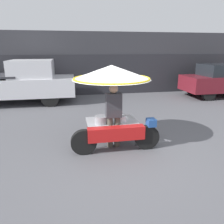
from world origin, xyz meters
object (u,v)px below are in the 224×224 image
at_px(vendor_motorcycle_cart, 112,83).
at_px(pickup_truck, 16,83).
at_px(parked_car, 223,80).
at_px(vendor_person, 114,113).

xyz_separation_m(vendor_motorcycle_cart, pickup_truck, (-3.33, 4.97, -0.64)).
relative_size(parked_car, pickup_truck, 0.79).
relative_size(vendor_motorcycle_cart, pickup_truck, 0.40).
relative_size(vendor_motorcycle_cart, vendor_person, 1.35).
xyz_separation_m(parked_car, pickup_truck, (-10.00, 0.36, 0.09)).
height_order(vendor_motorcycle_cart, parked_car, vendor_motorcycle_cart).
bearing_deg(pickup_truck, vendor_person, -57.40).
xyz_separation_m(vendor_person, parked_car, (6.67, 4.84, -0.05)).
distance_m(vendor_person, pickup_truck, 6.17).
bearing_deg(parked_car, pickup_truck, 177.95).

